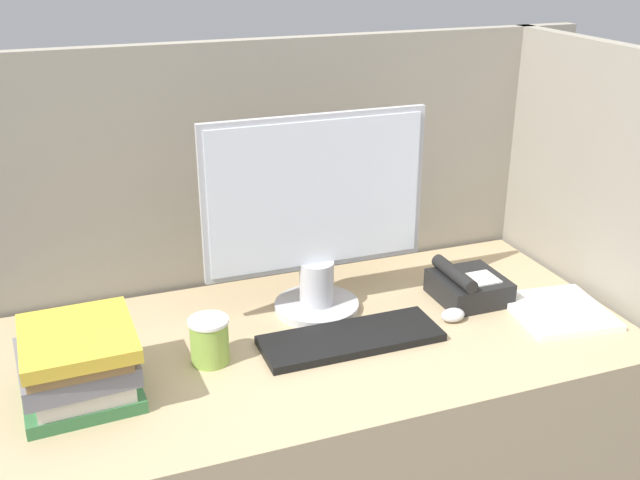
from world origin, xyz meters
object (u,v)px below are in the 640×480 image
keyboard (351,338)px  coffee_cup (210,340)px  monitor (316,221)px  mouse (453,315)px  book_stack (78,364)px  desk_telephone (467,286)px

keyboard → coffee_cup: bearing=174.4°
monitor → keyboard: (0.02, -0.19, -0.24)m
mouse → book_stack: size_ratio=0.23×
monitor → keyboard: 0.30m
keyboard → book_stack: bearing=-179.2°
keyboard → desk_telephone: 0.39m
monitor → book_stack: monitor is taller
mouse → book_stack: bearing=-179.0°
monitor → book_stack: size_ratio=2.13×
mouse → book_stack: 0.91m
monitor → coffee_cup: 0.40m
monitor → mouse: 0.42m
book_stack → monitor: bearing=18.1°
keyboard → book_stack: book_stack is taller
monitor → coffee_cup: monitor is taller
monitor → keyboard: size_ratio=1.31×
keyboard → book_stack: (-0.62, -0.01, 0.07)m
monitor → book_stack: (-0.60, -0.20, -0.17)m
mouse → coffee_cup: (-0.62, 0.03, 0.04)m
desk_telephone → keyboard: bearing=-165.0°
monitor → book_stack: bearing=-161.9°
book_stack → desk_telephone: 1.01m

